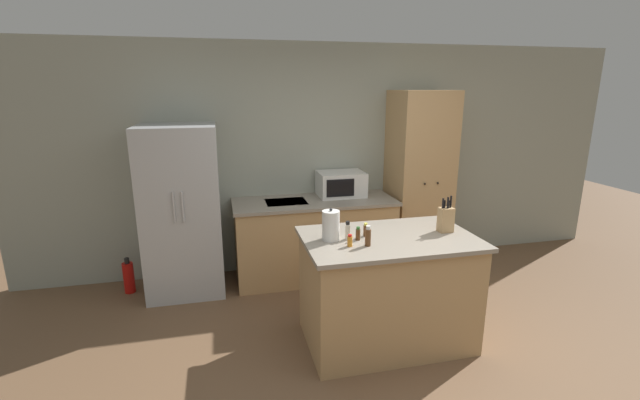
{
  "coord_description": "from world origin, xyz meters",
  "views": [
    {
      "loc": [
        -1.32,
        -2.51,
        2.11
      ],
      "look_at": [
        -0.4,
        1.4,
        1.05
      ],
      "focal_mm": 24.0,
      "sensor_mm": 36.0,
      "label": 1
    }
  ],
  "objects_px": {
    "kettle": "(331,225)",
    "pantry_cabinet": "(419,181)",
    "spice_bottle_tall_dark": "(366,230)",
    "spice_bottle_amber_oil": "(348,231)",
    "spice_bottle_green_herb": "(368,237)",
    "spice_bottle_pale_salt": "(350,241)",
    "refrigerator": "(182,211)",
    "fire_extinguisher": "(129,277)",
    "knife_block": "(446,219)",
    "microwave": "(341,184)",
    "spice_bottle_short_red": "(358,234)"
  },
  "relations": [
    {
      "from": "kettle",
      "to": "pantry_cabinet",
      "type": "bearing_deg",
      "value": 44.47
    },
    {
      "from": "spice_bottle_tall_dark",
      "to": "spice_bottle_amber_oil",
      "type": "xyz_separation_m",
      "value": [
        -0.17,
        -0.04,
        0.02
      ]
    },
    {
      "from": "spice_bottle_green_herb",
      "to": "spice_bottle_pale_salt",
      "type": "distance_m",
      "value": 0.14
    },
    {
      "from": "spice_bottle_amber_oil",
      "to": "spice_bottle_tall_dark",
      "type": "bearing_deg",
      "value": 14.69
    },
    {
      "from": "pantry_cabinet",
      "to": "kettle",
      "type": "bearing_deg",
      "value": -135.53
    },
    {
      "from": "refrigerator",
      "to": "fire_extinguisher",
      "type": "distance_m",
      "value": 0.93
    },
    {
      "from": "pantry_cabinet",
      "to": "spice_bottle_pale_salt",
      "type": "relative_size",
      "value": 21.95
    },
    {
      "from": "pantry_cabinet",
      "to": "fire_extinguisher",
      "type": "xyz_separation_m",
      "value": [
        -3.27,
        -0.01,
        -0.87
      ]
    },
    {
      "from": "refrigerator",
      "to": "kettle",
      "type": "height_order",
      "value": "refrigerator"
    },
    {
      "from": "pantry_cabinet",
      "to": "knife_block",
      "type": "height_order",
      "value": "pantry_cabinet"
    },
    {
      "from": "microwave",
      "to": "spice_bottle_green_herb",
      "type": "distance_m",
      "value": 1.71
    },
    {
      "from": "spice_bottle_amber_oil",
      "to": "spice_bottle_green_herb",
      "type": "distance_m",
      "value": 0.2
    },
    {
      "from": "microwave",
      "to": "knife_block",
      "type": "height_order",
      "value": "knife_block"
    },
    {
      "from": "spice_bottle_amber_oil",
      "to": "spice_bottle_short_red",
      "type": "bearing_deg",
      "value": -22.34
    },
    {
      "from": "refrigerator",
      "to": "knife_block",
      "type": "xyz_separation_m",
      "value": [
        2.22,
        -1.39,
        0.17
      ]
    },
    {
      "from": "refrigerator",
      "to": "knife_block",
      "type": "bearing_deg",
      "value": -32.01
    },
    {
      "from": "knife_block",
      "to": "spice_bottle_short_red",
      "type": "relative_size",
      "value": 2.82
    },
    {
      "from": "kettle",
      "to": "spice_bottle_short_red",
      "type": "bearing_deg",
      "value": -15.2
    },
    {
      "from": "spice_bottle_short_red",
      "to": "refrigerator",
      "type": "bearing_deg",
      "value": 135.55
    },
    {
      "from": "pantry_cabinet",
      "to": "fire_extinguisher",
      "type": "bearing_deg",
      "value": -179.9
    },
    {
      "from": "spice_bottle_pale_salt",
      "to": "fire_extinguisher",
      "type": "height_order",
      "value": "spice_bottle_pale_salt"
    },
    {
      "from": "refrigerator",
      "to": "pantry_cabinet",
      "type": "bearing_deg",
      "value": 1.24
    },
    {
      "from": "pantry_cabinet",
      "to": "microwave",
      "type": "xyz_separation_m",
      "value": [
        -0.93,
        0.08,
        0.0
      ]
    },
    {
      "from": "spice_bottle_short_red",
      "to": "knife_block",
      "type": "bearing_deg",
      "value": 2.0
    },
    {
      "from": "knife_block",
      "to": "spice_bottle_green_herb",
      "type": "distance_m",
      "value": 0.76
    },
    {
      "from": "microwave",
      "to": "spice_bottle_amber_oil",
      "type": "height_order",
      "value": "microwave"
    },
    {
      "from": "spice_bottle_short_red",
      "to": "spice_bottle_pale_salt",
      "type": "height_order",
      "value": "spice_bottle_short_red"
    },
    {
      "from": "refrigerator",
      "to": "pantry_cabinet",
      "type": "relative_size",
      "value": 0.84
    },
    {
      "from": "spice_bottle_amber_oil",
      "to": "kettle",
      "type": "relative_size",
      "value": 0.58
    },
    {
      "from": "refrigerator",
      "to": "spice_bottle_tall_dark",
      "type": "relative_size",
      "value": 15.9
    },
    {
      "from": "spice_bottle_tall_dark",
      "to": "spice_bottle_green_herb",
      "type": "relative_size",
      "value": 0.69
    },
    {
      "from": "microwave",
      "to": "spice_bottle_pale_salt",
      "type": "bearing_deg",
      "value": -103.74
    },
    {
      "from": "spice_bottle_pale_salt",
      "to": "knife_block",
      "type": "bearing_deg",
      "value": 9.31
    },
    {
      "from": "knife_block",
      "to": "spice_bottle_tall_dark",
      "type": "distance_m",
      "value": 0.69
    },
    {
      "from": "spice_bottle_tall_dark",
      "to": "spice_bottle_short_red",
      "type": "distance_m",
      "value": 0.12
    },
    {
      "from": "pantry_cabinet",
      "to": "kettle",
      "type": "xyz_separation_m",
      "value": [
        -1.44,
        -1.41,
        0.02
      ]
    },
    {
      "from": "knife_block",
      "to": "kettle",
      "type": "relative_size",
      "value": 1.17
    },
    {
      "from": "pantry_cabinet",
      "to": "spice_bottle_pale_salt",
      "type": "height_order",
      "value": "pantry_cabinet"
    },
    {
      "from": "refrigerator",
      "to": "spice_bottle_amber_oil",
      "type": "bearing_deg",
      "value": -45.37
    },
    {
      "from": "pantry_cabinet",
      "to": "kettle",
      "type": "height_order",
      "value": "pantry_cabinet"
    },
    {
      "from": "fire_extinguisher",
      "to": "spice_bottle_pale_salt",
      "type": "bearing_deg",
      "value": -39.23
    },
    {
      "from": "spice_bottle_tall_dark",
      "to": "microwave",
      "type": "bearing_deg",
      "value": 81.71
    },
    {
      "from": "refrigerator",
      "to": "knife_block",
      "type": "relative_size",
      "value": 5.71
    },
    {
      "from": "spice_bottle_tall_dark",
      "to": "spice_bottle_amber_oil",
      "type": "height_order",
      "value": "spice_bottle_amber_oil"
    },
    {
      "from": "refrigerator",
      "to": "fire_extinguisher",
      "type": "xyz_separation_m",
      "value": [
        -0.6,
        0.05,
        -0.71
      ]
    },
    {
      "from": "microwave",
      "to": "knife_block",
      "type": "xyz_separation_m",
      "value": [
        0.47,
        -1.52,
        0.01
      ]
    },
    {
      "from": "spice_bottle_tall_dark",
      "to": "spice_bottle_pale_salt",
      "type": "distance_m",
      "value": 0.27
    },
    {
      "from": "spice_bottle_short_red",
      "to": "spice_bottle_green_herb",
      "type": "height_order",
      "value": "spice_bottle_green_herb"
    },
    {
      "from": "spice_bottle_pale_salt",
      "to": "fire_extinguisher",
      "type": "distance_m",
      "value": 2.63
    },
    {
      "from": "fire_extinguisher",
      "to": "spice_bottle_green_herb",
      "type": "bearing_deg",
      "value": -37.71
    }
  ]
}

